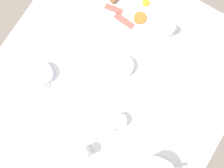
% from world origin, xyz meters
% --- Properties ---
extents(ground_plane, '(8.00, 8.00, 0.00)m').
position_xyz_m(ground_plane, '(0.00, 0.00, 0.00)').
color(ground_plane, '#70665B').
extents(table, '(1.06, 1.00, 0.70)m').
position_xyz_m(table, '(0.00, 0.00, 0.64)').
color(table, white).
rests_on(table, ground_plane).
extents(breakfast_plate, '(0.27, 0.27, 0.04)m').
position_xyz_m(breakfast_plate, '(-0.34, -0.12, 0.71)').
color(breakfast_plate, white).
rests_on(breakfast_plate, table).
extents(teacup_with_saucer_left, '(0.15, 0.15, 0.06)m').
position_xyz_m(teacup_with_saucer_left, '(0.12, -0.27, 0.73)').
color(teacup_with_saucer_left, white).
rests_on(teacup_with_saucer_left, table).
extents(teacup_with_saucer_right, '(0.15, 0.15, 0.06)m').
position_xyz_m(teacup_with_saucer_right, '(-0.08, -0.00, 0.73)').
color(teacup_with_saucer_right, white).
rests_on(teacup_with_saucer_right, table).
extents(creamer_jug, '(0.08, 0.06, 0.06)m').
position_xyz_m(creamer_jug, '(0.12, 0.11, 0.73)').
color(creamer_jug, white).
rests_on(creamer_jug, table).
extents(pepper_grinder, '(0.05, 0.05, 0.10)m').
position_xyz_m(pepper_grinder, '(-0.32, 0.09, 0.75)').
color(pepper_grinder, '#BCBCC1').
rests_on(pepper_grinder, table).
extents(salt_grinder, '(0.05, 0.05, 0.10)m').
position_xyz_m(salt_grinder, '(0.29, 0.06, 0.75)').
color(salt_grinder, '#BCBCC1').
rests_on(salt_grinder, table).
extents(napkin_folded, '(0.21, 0.20, 0.01)m').
position_xyz_m(napkin_folded, '(0.20, -0.08, 0.71)').
color(napkin_folded, white).
rests_on(napkin_folded, table).
extents(fork_by_plate, '(0.12, 0.15, 0.00)m').
position_xyz_m(fork_by_plate, '(-0.16, 0.22, 0.70)').
color(fork_by_plate, silver).
rests_on(fork_by_plate, table).
extents(knife_by_plate, '(0.12, 0.19, 0.00)m').
position_xyz_m(knife_by_plate, '(-0.17, -0.33, 0.70)').
color(knife_by_plate, silver).
rests_on(knife_by_plate, table).
extents(spoon_for_tea, '(0.11, 0.12, 0.00)m').
position_xyz_m(spoon_for_tea, '(0.35, -0.33, 0.70)').
color(spoon_for_tea, silver).
rests_on(spoon_for_tea, table).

